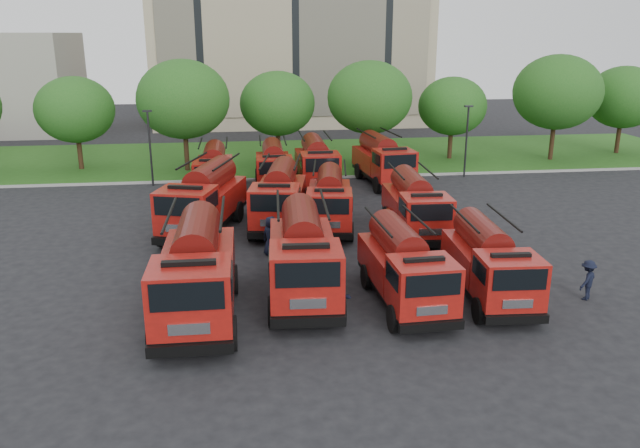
# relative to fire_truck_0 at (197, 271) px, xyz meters

# --- Properties ---
(ground) EXTENTS (140.00, 140.00, 0.00)m
(ground) POSITION_rel_fire_truck_0_xyz_m (5.72, 3.93, -1.75)
(ground) COLOR black
(ground) RESTS_ON ground
(lawn) EXTENTS (70.00, 16.00, 0.12)m
(lawn) POSITION_rel_fire_truck_0_xyz_m (5.72, 29.93, -1.69)
(lawn) COLOR #204C14
(lawn) RESTS_ON ground
(curb) EXTENTS (70.00, 0.30, 0.14)m
(curb) POSITION_rel_fire_truck_0_xyz_m (5.72, 21.83, -1.68)
(curb) COLOR gray
(curb) RESTS_ON ground
(apartment_building) EXTENTS (30.00, 14.18, 25.00)m
(apartment_building) POSITION_rel_fire_truck_0_xyz_m (7.72, 51.87, 10.75)
(apartment_building) COLOR tan
(apartment_building) RESTS_ON ground
(tree_1) EXTENTS (5.71, 5.71, 6.98)m
(tree_1) POSITION_rel_fire_truck_0_xyz_m (-10.28, 26.93, 2.80)
(tree_1) COLOR #382314
(tree_1) RESTS_ON ground
(tree_2) EXTENTS (6.72, 6.72, 8.22)m
(tree_2) POSITION_rel_fire_truck_0_xyz_m (-2.28, 25.43, 3.60)
(tree_2) COLOR #382314
(tree_2) RESTS_ON ground
(tree_3) EXTENTS (5.88, 5.88, 7.19)m
(tree_3) POSITION_rel_fire_truck_0_xyz_m (4.72, 27.93, 2.93)
(tree_3) COLOR #382314
(tree_3) RESTS_ON ground
(tree_4) EXTENTS (6.55, 6.55, 8.01)m
(tree_4) POSITION_rel_fire_truck_0_xyz_m (11.72, 26.43, 3.47)
(tree_4) COLOR #382314
(tree_4) RESTS_ON ground
(tree_5) EXTENTS (5.46, 5.46, 6.68)m
(tree_5) POSITION_rel_fire_truck_0_xyz_m (18.72, 27.43, 2.60)
(tree_5) COLOR #382314
(tree_5) RESTS_ON ground
(tree_6) EXTENTS (6.89, 6.89, 8.42)m
(tree_6) POSITION_rel_fire_truck_0_xyz_m (26.72, 25.93, 3.74)
(tree_6) COLOR #382314
(tree_6) RESTS_ON ground
(tree_7) EXTENTS (6.05, 6.05, 7.39)m
(tree_7) POSITION_rel_fire_truck_0_xyz_m (33.72, 27.93, 3.07)
(tree_7) COLOR #382314
(tree_7) RESTS_ON ground
(lamp_post_0) EXTENTS (0.60, 0.25, 5.11)m
(lamp_post_0) POSITION_rel_fire_truck_0_xyz_m (-4.28, 21.13, 1.14)
(lamp_post_0) COLOR black
(lamp_post_0) RESTS_ON ground
(lamp_post_1) EXTENTS (0.60, 0.25, 5.11)m
(lamp_post_1) POSITION_rel_fire_truck_0_xyz_m (17.72, 21.13, 1.14)
(lamp_post_1) COLOR black
(lamp_post_1) RESTS_ON ground
(fire_truck_0) EXTENTS (2.87, 7.67, 3.48)m
(fire_truck_0) POSITION_rel_fire_truck_0_xyz_m (0.00, 0.00, 0.00)
(fire_truck_0) COLOR black
(fire_truck_0) RESTS_ON ground
(fire_truck_1) EXTENTS (3.04, 7.51, 3.36)m
(fire_truck_1) POSITION_rel_fire_truck_0_xyz_m (3.99, 1.36, -0.06)
(fire_truck_1) COLOR black
(fire_truck_1) RESTS_ON ground
(fire_truck_2) EXTENTS (2.60, 6.56, 2.95)m
(fire_truck_2) POSITION_rel_fire_truck_0_xyz_m (7.74, 0.18, -0.27)
(fire_truck_2) COLOR black
(fire_truck_2) RESTS_ON ground
(fire_truck_3) EXTENTS (2.64, 6.49, 2.90)m
(fire_truck_3) POSITION_rel_fire_truck_0_xyz_m (11.13, 0.30, -0.29)
(fire_truck_3) COLOR black
(fire_truck_3) RESTS_ON ground
(fire_truck_4) EXTENTS (4.55, 7.92, 3.42)m
(fire_truck_4) POSITION_rel_fire_truck_0_xyz_m (-0.24, 10.36, -0.03)
(fire_truck_4) COLOR black
(fire_truck_4) RESTS_ON ground
(fire_truck_5) EXTENTS (3.55, 7.39, 3.23)m
(fire_truck_5) POSITION_rel_fire_truck_0_xyz_m (3.69, 10.81, -0.13)
(fire_truck_5) COLOR black
(fire_truck_5) RESTS_ON ground
(fire_truck_6) EXTENTS (3.20, 6.81, 2.98)m
(fire_truck_6) POSITION_rel_fire_truck_0_xyz_m (6.30, 10.19, -0.25)
(fire_truck_6) COLOR black
(fire_truck_6) RESTS_ON ground
(fire_truck_7) EXTENTS (2.70, 6.80, 3.05)m
(fire_truck_7) POSITION_rel_fire_truck_0_xyz_m (10.48, 8.51, -0.22)
(fire_truck_7) COLOR black
(fire_truck_7) RESTS_ON ground
(fire_truck_8) EXTENTS (2.49, 6.74, 3.07)m
(fire_truck_8) POSITION_rel_fire_truck_0_xyz_m (-0.00, 18.31, -0.21)
(fire_truck_8) COLOR black
(fire_truck_8) RESTS_ON ground
(fire_truck_9) EXTENTS (2.55, 6.64, 3.00)m
(fire_truck_9) POSITION_rel_fire_truck_0_xyz_m (3.85, 19.33, -0.24)
(fire_truck_9) COLOR black
(fire_truck_9) RESTS_ON ground
(fire_truck_10) EXTENTS (2.69, 7.11, 3.22)m
(fire_truck_10) POSITION_rel_fire_truck_0_xyz_m (6.73, 19.43, -0.13)
(fire_truck_10) COLOR black
(fire_truck_10) RESTS_ON ground
(fire_truck_11) EXTENTS (3.16, 7.38, 3.27)m
(fire_truck_11) POSITION_rel_fire_truck_0_xyz_m (11.34, 19.77, -0.11)
(fire_truck_11) COLOR black
(fire_truck_11) RESTS_ON ground
(firefighter_0) EXTENTS (0.58, 0.43, 1.56)m
(firefighter_0) POSITION_rel_fire_truck_0_xyz_m (7.36, -1.25, -1.75)
(firefighter_0) COLOR #AC2C0D
(firefighter_0) RESTS_ON ground
(firefighter_1) EXTENTS (1.03, 0.70, 1.94)m
(firefighter_1) POSITION_rel_fire_truck_0_xyz_m (4.94, -1.48, -1.75)
(firefighter_1) COLOR black
(firefighter_1) RESTS_ON ground
(firefighter_2) EXTENTS (0.85, 1.24, 1.94)m
(firefighter_2) POSITION_rel_fire_truck_0_xyz_m (11.01, 2.10, -1.75)
(firefighter_2) COLOR #AC2C0D
(firefighter_2) RESTS_ON ground
(firefighter_3) EXTENTS (1.14, 1.06, 1.60)m
(firefighter_3) POSITION_rel_fire_truck_0_xyz_m (14.89, -0.41, -1.75)
(firefighter_3) COLOR black
(firefighter_3) RESTS_ON ground
(firefighter_4) EXTENTS (1.10, 1.03, 1.88)m
(firefighter_4) POSITION_rel_fire_truck_0_xyz_m (2.98, 6.17, -1.75)
(firefighter_4) COLOR black
(firefighter_4) RESTS_ON ground
(firefighter_5) EXTENTS (1.98, 1.23, 1.98)m
(firefighter_5) POSITION_rel_fire_truck_0_xyz_m (10.12, 9.49, -1.75)
(firefighter_5) COLOR #AC2C0D
(firefighter_5) RESTS_ON ground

